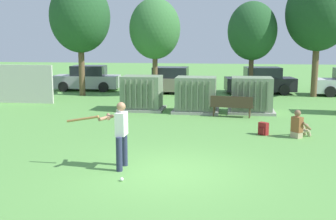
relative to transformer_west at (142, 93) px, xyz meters
The scene contains 17 objects.
ground_plane 9.56m from the transformer_west, 74.51° to the right, with size 96.00×96.00×0.00m, color #5B9947.
fence_panel 7.50m from the transformer_west, 169.90° to the left, with size 4.80×0.12×2.00m, color beige.
transformer_west is the anchor object (origin of this frame).
transformer_mid_west 2.58m from the transformer_west, ahead, with size 2.10×1.70×1.62m.
transformer_mid_east 5.08m from the transformer_west, ahead, with size 2.10×1.70×1.62m.
park_bench 4.38m from the transformer_west, 16.77° to the right, with size 1.84×0.62×0.92m.
batter 9.09m from the transformer_west, 81.95° to the right, with size 1.61×0.72×1.74m.
sports_ball 10.14m from the transformer_west, 81.06° to the right, with size 0.09×0.09×0.09m, color white.
seated_spectator 8.01m from the transformer_west, 36.36° to the right, with size 0.76×0.71×0.96m.
backpack 6.97m from the transformer_west, 40.66° to the right, with size 0.38×0.37×0.44m.
tree_left 7.55m from the transformer_west, 134.59° to the left, with size 3.50×3.50×6.68m.
tree_center_left 6.14m from the transformer_west, 93.13° to the left, with size 2.97×2.97×5.68m.
tree_center_right 8.76m from the transformer_west, 49.49° to the left, with size 2.88×2.88×5.50m.
tree_right 11.52m from the transformer_west, 33.91° to the left, with size 3.64×3.64×6.95m.
parked_car_leftmost 8.78m from the transformer_west, 125.62° to the left, with size 4.30×2.13×1.62m.
parked_car_left_of_center 6.40m from the transformer_west, 86.61° to the left, with size 4.20×1.92×1.62m.
parked_car_right_of_center 9.26m from the transformer_west, 49.76° to the left, with size 4.38×2.32×1.62m.
Camera 1 is at (1.46, -10.05, 3.32)m, focal length 44.90 mm.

